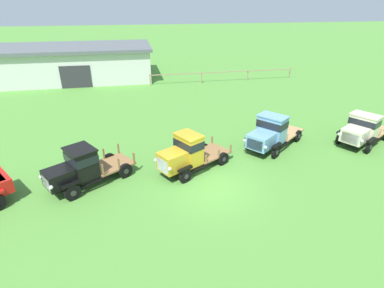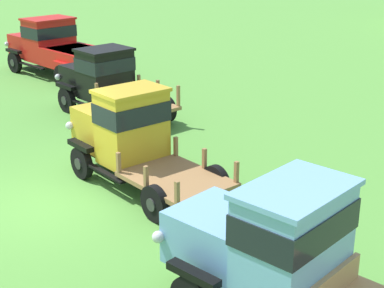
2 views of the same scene
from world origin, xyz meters
name	(u,v)px [view 1 (image 1 of 2)]	position (x,y,z in m)	size (l,w,h in m)	color
ground_plane	(213,188)	(0.00, 0.00, 0.00)	(240.00, 240.00, 0.00)	#518E38
farm_shed	(50,63)	(-13.09, 26.55, 1.97)	(23.92, 9.83, 3.91)	silver
paddock_fence	(224,73)	(7.07, 21.56, 0.96)	(17.52, 0.60, 1.25)	#997F60
vintage_truck_second_in_line	(81,167)	(-6.55, 1.58, 1.09)	(4.68, 3.75, 2.10)	black
vintage_truck_midrow_center	(187,153)	(-1.02, 1.95, 1.12)	(4.71, 3.58, 2.22)	black
vintage_truck_far_side	(270,133)	(4.72, 3.73, 1.12)	(5.13, 4.48, 2.23)	black
vintage_truck_back_of_row	(362,129)	(10.88, 3.11, 1.09)	(4.96, 3.83, 2.09)	black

